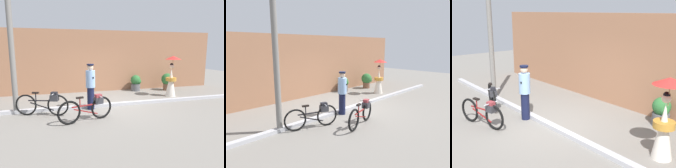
{
  "view_description": "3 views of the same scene",
  "coord_description": "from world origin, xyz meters",
  "views": [
    {
      "loc": [
        -2.05,
        -7.52,
        2.21
      ],
      "look_at": [
        0.17,
        0.2,
        0.85
      ],
      "focal_mm": 32.63,
      "sensor_mm": 36.0,
      "label": 1
    },
    {
      "loc": [
        -6.33,
        -5.66,
        2.71
      ],
      "look_at": [
        -0.2,
        0.61,
        1.03
      ],
      "focal_mm": 32.86,
      "sensor_mm": 36.0,
      "label": 2
    },
    {
      "loc": [
        6.45,
        -4.61,
        3.3
      ],
      "look_at": [
        0.47,
        0.32,
        1.29
      ],
      "focal_mm": 45.85,
      "sensor_mm": 36.0,
      "label": 3
    }
  ],
  "objects": [
    {
      "name": "potted_plant_small",
      "position": [
        2.2,
        2.58,
        0.44
      ],
      "size": [
        0.55,
        0.54,
        0.86
      ],
      "color": "#59595B",
      "rests_on": "ground_plane"
    },
    {
      "name": "bicycle_near_officer",
      "position": [
        -1.07,
        -1.44,
        0.42
      ],
      "size": [
        1.77,
        0.63,
        0.81
      ],
      "color": "black",
      "rests_on": "ground_plane"
    },
    {
      "name": "bicycle_far_side",
      "position": [
        -2.4,
        -0.52,
        0.43
      ],
      "size": [
        1.74,
        0.68,
        0.82
      ],
      "color": "black",
      "rests_on": "ground_plane"
    },
    {
      "name": "utility_pole",
      "position": [
        -3.37,
        0.01,
        2.4
      ],
      "size": [
        0.18,
        0.18,
        4.8
      ],
      "primitive_type": "cylinder",
      "color": "slate",
      "rests_on": "ground_plane"
    },
    {
      "name": "person_officer",
      "position": [
        -0.77,
        -0.2,
        0.91
      ],
      "size": [
        0.34,
        0.36,
        1.7
      ],
      "color": "#141938",
      "rests_on": "ground_plane"
    },
    {
      "name": "sidewalk_curb",
      "position": [
        0.0,
        0.0,
        0.06
      ],
      "size": [
        14.0,
        0.2,
        0.12
      ],
      "primitive_type": "cube",
      "color": "#B2B2B7",
      "rests_on": "ground_plane"
    },
    {
      "name": "ground_plane",
      "position": [
        0.0,
        0.0,
        0.0
      ],
      "size": [
        30.0,
        30.0,
        0.0
      ],
      "primitive_type": "plane",
      "color": "gray"
    },
    {
      "name": "person_with_parasol",
      "position": [
        3.3,
        0.89,
        0.94
      ],
      "size": [
        0.75,
        0.75,
        1.92
      ],
      "color": "silver",
      "rests_on": "ground_plane"
    },
    {
      "name": "potted_plant_by_door",
      "position": [
        3.94,
        2.23,
        0.53
      ],
      "size": [
        0.66,
        0.65,
        0.93
      ],
      "color": "brown",
      "rests_on": "ground_plane"
    },
    {
      "name": "building_wall",
      "position": [
        0.0,
        3.18,
        1.6
      ],
      "size": [
        14.0,
        0.4,
        3.21
      ],
      "primitive_type": "cube",
      "color": "#9E6B4C",
      "rests_on": "ground_plane"
    }
  ]
}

